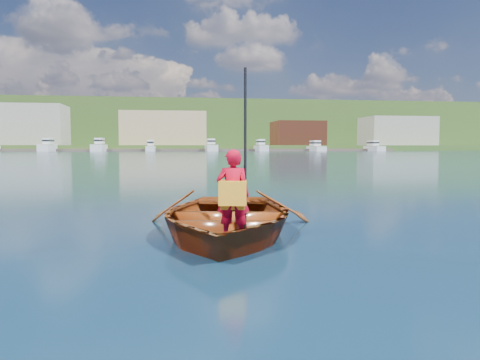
% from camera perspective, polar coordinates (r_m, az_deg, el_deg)
% --- Properties ---
extents(ground, '(600.00, 600.00, 0.00)m').
position_cam_1_polar(ground, '(7.82, 7.17, -5.31)').
color(ground, '#0C1E3D').
rests_on(ground, ground).
extents(rowboat, '(3.41, 4.31, 0.80)m').
position_cam_1_polar(rowboat, '(6.78, -1.78, -4.56)').
color(rowboat, brown).
rests_on(rowboat, ground).
extents(child_paddler, '(0.46, 0.38, 2.16)m').
position_cam_1_polar(child_paddler, '(5.83, -0.84, -1.74)').
color(child_paddler, '#B8051F').
rests_on(child_paddler, ground).
extents(shoreline, '(400.00, 140.00, 22.00)m').
position_cam_1_polar(shoreline, '(244.22, -7.84, 6.09)').
color(shoreline, '#375625').
rests_on(shoreline, ground).
extents(dock, '(160.05, 6.98, 0.80)m').
position_cam_1_polar(dock, '(155.51, -9.98, 3.62)').
color(dock, brown).
rests_on(dock, ground).
extents(waterfront_buildings, '(202.00, 16.00, 14.00)m').
position_cam_1_polar(waterfront_buildings, '(172.65, -10.22, 6.09)').
color(waterfront_buildings, brown).
rests_on(waterfront_buildings, ground).
extents(marina_yachts, '(148.13, 13.64, 4.43)m').
position_cam_1_polar(marina_yachts, '(150.95, -11.27, 3.98)').
color(marina_yachts, silver).
rests_on(marina_yachts, ground).
extents(hillside_trees, '(301.32, 84.90, 25.20)m').
position_cam_1_polar(hillside_trees, '(243.84, -7.33, 7.75)').
color(hillside_trees, '#382314').
rests_on(hillside_trees, ground).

